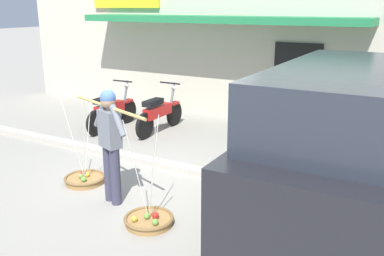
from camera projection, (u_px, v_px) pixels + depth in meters
ground_plane at (159, 184)px, 6.90m from camera, size 90.00×90.00×0.00m
sidewalk_curb at (181, 168)px, 7.47m from camera, size 20.00×0.24×0.10m
fruit_vendor at (110, 139)px, 6.02m from camera, size 1.73×0.65×1.70m
fruit_basket_left_side at (149, 220)px, 5.61m from camera, size 0.67×0.67×1.45m
fruit_basket_right_side at (85, 179)px, 6.94m from camera, size 0.67×0.67×1.45m
motorcycle_nearest_shop at (112, 110)px, 9.88m from camera, size 0.54×1.82×1.09m
motorcycle_second_in_row at (159, 113)px, 9.63m from camera, size 0.54×1.82×1.09m
parked_truck at (348, 139)px, 5.52m from camera, size 2.20×4.83×2.10m
storefront_building at (258, 30)px, 12.54m from camera, size 13.00×6.00×4.20m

